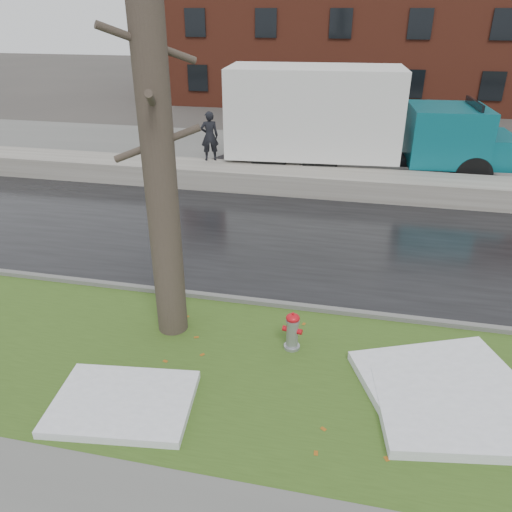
% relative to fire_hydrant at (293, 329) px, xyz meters
% --- Properties ---
extents(ground, '(120.00, 120.00, 0.00)m').
position_rel_fire_hydrant_xyz_m(ground, '(-0.80, 0.39, -0.45)').
color(ground, '#47423D').
rests_on(ground, ground).
extents(verge, '(60.00, 4.50, 0.04)m').
position_rel_fire_hydrant_xyz_m(verge, '(-0.80, -0.86, -0.43)').
color(verge, '#334D19').
rests_on(verge, ground).
extents(road, '(60.00, 7.00, 0.03)m').
position_rel_fire_hydrant_xyz_m(road, '(-0.80, 4.89, -0.44)').
color(road, black).
rests_on(road, ground).
extents(parking_lot, '(60.00, 9.00, 0.03)m').
position_rel_fire_hydrant_xyz_m(parking_lot, '(-0.80, 13.39, -0.44)').
color(parking_lot, slate).
rests_on(parking_lot, ground).
extents(curb, '(60.00, 0.15, 0.14)m').
position_rel_fire_hydrant_xyz_m(curb, '(-0.80, 1.39, -0.38)').
color(curb, slate).
rests_on(curb, ground).
extents(snowbank, '(60.00, 1.60, 0.75)m').
position_rel_fire_hydrant_xyz_m(snowbank, '(-0.80, 9.09, -0.08)').
color(snowbank, '#A09C92').
rests_on(snowbank, ground).
extents(brick_building, '(26.00, 12.00, 10.00)m').
position_rel_fire_hydrant_xyz_m(brick_building, '(1.20, 30.39, 4.55)').
color(brick_building, maroon).
rests_on(brick_building, ground).
extents(bg_tree_left, '(1.40, 1.62, 6.50)m').
position_rel_fire_hydrant_xyz_m(bg_tree_left, '(-12.80, 22.39, 2.88)').
color(bg_tree_left, brown).
rests_on(bg_tree_left, ground).
extents(bg_tree_center, '(1.40, 1.62, 6.50)m').
position_rel_fire_hydrant_xyz_m(bg_tree_center, '(-6.80, 26.39, 2.88)').
color(bg_tree_center, brown).
rests_on(bg_tree_center, ground).
extents(fire_hydrant, '(0.38, 0.34, 0.78)m').
position_rel_fire_hydrant_xyz_m(fire_hydrant, '(0.00, 0.00, 0.00)').
color(fire_hydrant, '#929599').
rests_on(fire_hydrant, verge).
extents(tree, '(1.48, 1.72, 7.21)m').
position_rel_fire_hydrant_xyz_m(tree, '(-2.42, 0.15, 3.22)').
color(tree, brown).
rests_on(tree, verge).
extents(box_truck, '(11.98, 3.48, 3.97)m').
position_rel_fire_hydrant_xyz_m(box_truck, '(0.31, 11.16, 1.64)').
color(box_truck, black).
rests_on(box_truck, ground).
extents(worker, '(0.76, 0.64, 1.77)m').
position_rel_fire_hydrant_xyz_m(worker, '(-4.53, 9.69, 1.18)').
color(worker, black).
rests_on(worker, snowbank).
extents(snow_patch_near, '(3.17, 2.85, 0.16)m').
position_rel_fire_hydrant_xyz_m(snow_patch_near, '(2.63, -0.54, -0.33)').
color(snow_patch_near, white).
rests_on(snow_patch_near, verge).
extents(snow_patch_far, '(2.38, 1.86, 0.14)m').
position_rel_fire_hydrant_xyz_m(snow_patch_far, '(-2.42, -2.11, -0.34)').
color(snow_patch_far, white).
rests_on(snow_patch_far, verge).
extents(snow_patch_side, '(3.05, 2.21, 0.18)m').
position_rel_fire_hydrant_xyz_m(snow_patch_side, '(2.98, -1.19, -0.32)').
color(snow_patch_side, white).
rests_on(snow_patch_side, verge).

